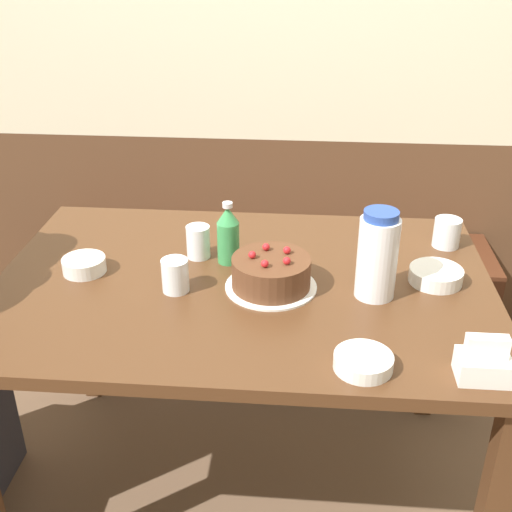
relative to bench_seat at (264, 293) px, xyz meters
The scene contains 14 objects.
ground_plane 0.86m from the bench_seat, 90.00° to the right, with size 12.00×12.00×0.00m, color brown.
back_wall 1.05m from the bench_seat, 90.00° to the left, with size 4.80×0.04×2.50m.
bench_seat is the anchor object (origin of this frame).
dining_table 0.94m from the bench_seat, 90.00° to the right, with size 1.35×0.92×0.76m.
birthday_cake 1.04m from the bench_seat, 84.83° to the right, with size 0.24×0.24×0.11m.
water_pitcher 1.15m from the bench_seat, 68.39° to the right, with size 0.10×0.10×0.24m.
soju_bottle 0.95m from the bench_seat, 94.12° to the right, with size 0.06×0.06×0.18m.
napkin_holder 1.44m from the bench_seat, 65.56° to the right, with size 0.11×0.08×0.11m.
bowl_soup_white 1.10m from the bench_seat, 56.93° to the right, with size 0.14×0.14×0.04m.
bowl_rice_small 1.08m from the bench_seat, 118.47° to the right, with size 0.12×0.12×0.04m.
bowl_side_dish 1.35m from the bench_seat, 75.93° to the right, with size 0.13×0.13×0.03m.
glass_water_tall 1.08m from the bench_seat, 100.79° to the right, with size 0.07×0.07×0.09m.
glass_tumbler_short 1.00m from the bench_seat, 44.28° to the right, with size 0.08×0.08×0.09m.
glass_shot_small 0.92m from the bench_seat, 101.48° to the right, with size 0.07×0.07×0.10m.
Camera 1 is at (0.16, -1.51, 1.62)m, focal length 45.00 mm.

